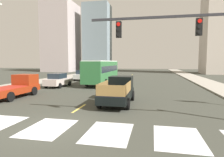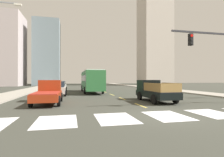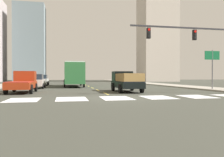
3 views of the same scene
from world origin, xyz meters
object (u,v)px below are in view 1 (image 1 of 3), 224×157
sedan_near_right (58,80)px  pickup_stakebed (119,91)px  city_bus (102,70)px  pickup_dark (17,87)px  sedan_mid (83,75)px

sedan_near_right → pickup_stakebed: bearing=-43.0°
city_bus → sedan_near_right: (-4.64, -4.24, -1.09)m
pickup_dark → sedan_near_right: 7.22m
sedan_near_right → sedan_mid: 9.34m
city_bus → sedan_mid: bearing=133.3°
pickup_stakebed → sedan_near_right: pickup_stakebed is taller
sedan_near_right → city_bus: bearing=40.1°
pickup_dark → sedan_mid: (0.04, 16.55, -0.06)m
pickup_dark → sedan_mid: bearing=86.6°
sedan_near_right → sedan_mid: size_ratio=1.00×
pickup_dark → sedan_mid: 16.55m
pickup_stakebed → city_bus: 12.94m
sedan_mid → city_bus: bearing=-49.0°
pickup_dark → city_bus: (4.90, 11.46, 1.03)m
pickup_stakebed → sedan_mid: size_ratio=1.18×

